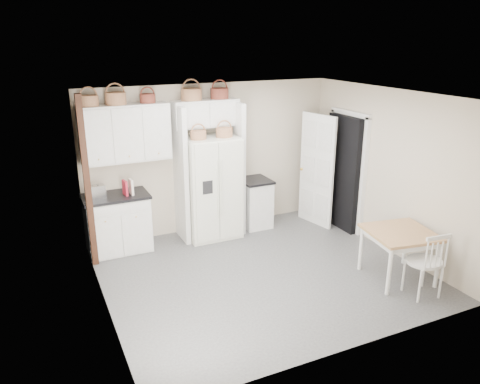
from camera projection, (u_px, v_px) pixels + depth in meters
name	position (u px, v px, depth m)	size (l,w,h in m)	color
floor	(262.00, 273.00, 6.96)	(4.50, 4.50, 0.00)	#3E3F41
ceiling	(265.00, 96.00, 6.14)	(4.50, 4.50, 0.00)	white
wall_back	(211.00, 158.00, 8.27)	(4.50, 4.50, 0.00)	#C5B39C
wall_left	(98.00, 214.00, 5.65)	(4.00, 4.00, 0.00)	#C5B39C
wall_right	(388.00, 171.00, 7.45)	(4.00, 4.00, 0.00)	#C5B39C
refrigerator	(211.00, 187.00, 8.03)	(0.91, 0.73, 1.76)	silver
base_cab_left	(118.00, 224.00, 7.57)	(0.99, 0.62, 0.91)	white
base_cab_right	(255.00, 204.00, 8.58)	(0.48, 0.58, 0.85)	white
dining_table	(398.00, 255.00, 6.70)	(0.88, 0.88, 0.73)	#A57B3F
windsor_chair	(424.00, 261.00, 6.23)	(0.48, 0.44, 0.99)	white
counter_left	(115.00, 196.00, 7.42)	(1.03, 0.66, 0.04)	black
counter_right	(255.00, 180.00, 8.44)	(0.52, 0.62, 0.04)	black
toaster	(95.00, 192.00, 7.25)	(0.29, 0.17, 0.20)	silver
cookbook_red	(125.00, 188.00, 7.37)	(0.04, 0.16, 0.24)	#BB2135
cookbook_cream	(131.00, 187.00, 7.41)	(0.04, 0.16, 0.25)	silver
basket_upper_a	(89.00, 101.00, 6.97)	(0.29, 0.29, 0.16)	brown
basket_upper_b	(116.00, 99.00, 7.12)	(0.32, 0.32, 0.19)	brown
basket_upper_c	(148.00, 98.00, 7.32)	(0.24, 0.24, 0.14)	#5A251F
basket_bridge_a	(191.00, 94.00, 7.61)	(0.34, 0.34, 0.19)	brown
basket_bridge_b	(220.00, 93.00, 7.81)	(0.31, 0.31, 0.18)	#5A251F
basket_fridge_a	(198.00, 135.00, 7.55)	(0.26, 0.26, 0.14)	brown
basket_fridge_b	(224.00, 132.00, 7.73)	(0.28, 0.28, 0.15)	brown
upper_cabinet	(125.00, 133.00, 7.33)	(1.40, 0.34, 0.90)	white
bridge_cabinet	(205.00, 113.00, 7.80)	(1.12, 0.34, 0.45)	white
fridge_panel_left	(181.00, 175.00, 7.79)	(0.08, 0.60, 2.30)	white
fridge_panel_right	(236.00, 168.00, 8.20)	(0.08, 0.60, 2.30)	white
trim_post	(87.00, 184.00, 6.83)	(0.09, 0.09, 2.60)	#3A1E10
doorway_void	(344.00, 173.00, 8.36)	(0.18, 0.85, 2.05)	black
door_slab	(317.00, 170.00, 8.50)	(0.80, 0.04, 2.05)	white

